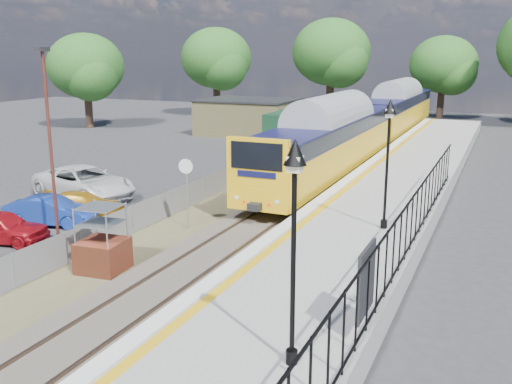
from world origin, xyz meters
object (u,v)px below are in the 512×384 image
Objects in this scene: carpark_lamp at (50,137)px; car_blue at (50,211)px; train at (372,120)px; car_yellow at (82,205)px; car_red at (1,227)px; victorian_lamp_south at (294,202)px; speed_sign at (186,182)px; car_white at (84,182)px; victorian_lamp_north at (389,134)px; brick_plinth at (102,240)px.

carpark_lamp reaches higher than car_blue.
train is 11.03× the size of car_yellow.
train is at bearing -28.46° from car_red.
victorian_lamp_south is 1.28× the size of car_red.
speed_sign is (-8.00, 9.37, -2.27)m from victorian_lamp_south.
carpark_lamp is at bearing -135.38° from car_white.
victorian_lamp_south is 31.70m from train.
carpark_lamp reaches higher than car_white.
car_blue is (0.10, 2.49, 0.00)m from car_red.
train reaches higher than car_yellow.
car_red is (-2.24, -0.58, -3.50)m from carpark_lamp.
victorian_lamp_north is 14.81m from car_red.
brick_plinth is 0.77× the size of speed_sign.
victorian_lamp_north is at bearing 35.55° from brick_plinth.
car_white is at bearing 3.31° from car_red.
speed_sign is at bearing -96.55° from train.
brick_plinth is 4.70m from carpark_lamp.
car_blue is at bearing 138.44° from carpark_lamp.
victorian_lamp_south reaches higher than brick_plinth.
speed_sign is at bearing 130.49° from victorian_lamp_south.
speed_sign is 0.79× the size of car_blue.
speed_sign reaches higher than car_yellow.
victorian_lamp_south is 1.00× the size of victorian_lamp_north.
car_blue is 1.60m from car_yellow.
car_yellow is (-13.08, -0.76, -3.76)m from victorian_lamp_north.
victorian_lamp_south reaches higher than car_blue.
brick_plinth reaches higher than car_blue.
car_blue is at bearing -13.12° from car_red.
speed_sign is 7.22m from car_red.
carpark_lamp reaches higher than train.
carpark_lamp is 1.94× the size of car_blue.
carpark_lamp is at bearing -172.14° from car_yellow.
victorian_lamp_south is at bearing -26.73° from carpark_lamp.
victorian_lamp_north is 21.90m from train.
car_white reaches higher than car_red.
car_red is (-13.51, -4.81, -3.69)m from victorian_lamp_north.
carpark_lamp reaches higher than victorian_lamp_north.
train reaches higher than brick_plinth.
victorian_lamp_south is 1.24× the size of car_yellow.
car_yellow is at bearing -17.00° from car_red.
car_yellow is (-5.09, 4.95, -0.56)m from brick_plinth.
victorian_lamp_north is at bearing 91.15° from victorian_lamp_south.
car_blue is (-5.43, 3.39, -0.48)m from brick_plinth.
train is 21.93m from speed_sign.
victorian_lamp_south is at bearing -144.54° from car_yellow.
victorian_lamp_north is 1.24× the size of car_blue.
train is at bearing 76.75° from carpark_lamp.
carpark_lamp is 4.19m from car_red.
car_white is at bearing 133.42° from brick_plinth.
car_red is at bearing -152.91° from speed_sign.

